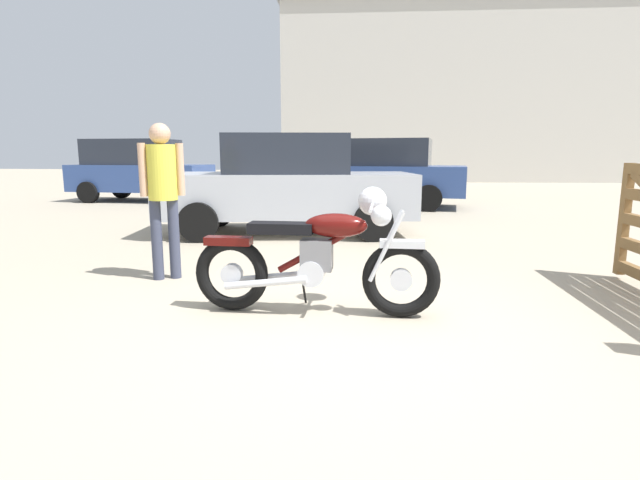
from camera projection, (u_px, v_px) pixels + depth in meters
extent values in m
plane|color=tan|center=(346.00, 326.00, 3.85)|extent=(80.00, 80.00, 0.00)
torus|color=black|center=(401.00, 280.00, 4.01)|extent=(0.64, 0.12, 0.64)
cylinder|color=silver|center=(401.00, 280.00, 4.01)|extent=(0.18, 0.08, 0.18)
torus|color=black|center=(232.00, 274.00, 4.20)|extent=(0.64, 0.12, 0.64)
cylinder|color=silver|center=(232.00, 274.00, 4.20)|extent=(0.18, 0.08, 0.18)
cube|color=silver|center=(402.00, 244.00, 3.96)|extent=(0.36, 0.14, 0.06)
cube|color=#4C0C0A|center=(228.00, 241.00, 4.15)|extent=(0.40, 0.14, 0.07)
cylinder|color=silver|center=(386.00, 244.00, 4.05)|extent=(0.29, 0.04, 0.58)
cylinder|color=silver|center=(386.00, 247.00, 3.91)|extent=(0.29, 0.04, 0.58)
sphere|color=silver|center=(381.00, 216.00, 3.95)|extent=(0.17, 0.17, 0.17)
cylinder|color=silver|center=(371.00, 207.00, 3.94)|extent=(0.04, 0.62, 0.03)
sphere|color=silver|center=(373.00, 201.00, 4.23)|extent=(0.25, 0.25, 0.25)
cylinder|color=#4C0C0A|center=(322.00, 247.00, 4.05)|extent=(0.76, 0.07, 0.47)
ellipsoid|color=#4C0C0A|center=(336.00, 225.00, 4.01)|extent=(0.52, 0.23, 0.20)
cube|color=black|center=(281.00, 228.00, 4.07)|extent=(0.54, 0.21, 0.09)
cube|color=slate|center=(317.00, 255.00, 4.07)|extent=(0.26, 0.18, 0.26)
cylinder|color=silver|center=(312.00, 272.00, 4.10)|extent=(0.22, 0.20, 0.22)
cylinder|color=silver|center=(271.00, 277.00, 4.26)|extent=(0.70, 0.07, 0.14)
cylinder|color=silver|center=(265.00, 283.00, 4.07)|extent=(0.70, 0.07, 0.14)
cylinder|color=black|center=(304.00, 289.00, 4.32)|extent=(0.02, 0.24, 0.33)
cube|color=brown|center=(624.00, 219.00, 5.23)|extent=(0.09, 0.10, 1.20)
cylinder|color=#383D51|center=(174.00, 239.00, 5.30)|extent=(0.12, 0.12, 0.86)
cylinder|color=#383D51|center=(157.00, 240.00, 5.23)|extent=(0.12, 0.12, 0.86)
cylinder|color=gold|center=(162.00, 172.00, 5.14)|extent=(0.30, 0.30, 0.58)
cylinder|color=tan|center=(180.00, 169.00, 5.20)|extent=(0.08, 0.08, 0.55)
cylinder|color=tan|center=(143.00, 170.00, 5.07)|extent=(0.08, 0.08, 0.55)
sphere|color=tan|center=(160.00, 134.00, 5.07)|extent=(0.22, 0.22, 0.22)
cylinder|color=black|center=(432.00, 193.00, 13.30)|extent=(0.66, 0.29, 0.64)
cylinder|color=black|center=(429.00, 198.00, 11.63)|extent=(0.66, 0.29, 0.64)
cylinder|color=black|center=(326.00, 191.00, 14.09)|extent=(0.66, 0.29, 0.64)
cylinder|color=black|center=(308.00, 195.00, 12.42)|extent=(0.66, 0.29, 0.64)
cube|color=#2D4784|center=(373.00, 180.00, 12.79)|extent=(4.88, 2.31, 0.74)
cube|color=#232833|center=(362.00, 152.00, 12.75)|extent=(3.67, 2.01, 0.68)
cylinder|color=black|center=(361.00, 209.00, 9.29)|extent=(0.65, 0.31, 0.62)
cylinder|color=black|center=(373.00, 222.00, 7.60)|extent=(0.65, 0.31, 0.62)
cylinder|color=black|center=(218.00, 210.00, 9.22)|extent=(0.65, 0.31, 0.62)
cylinder|color=black|center=(199.00, 222.00, 7.52)|extent=(0.65, 0.31, 0.62)
cube|color=#ADB2BC|center=(288.00, 194.00, 8.34)|extent=(4.44, 2.43, 0.72)
cube|color=#232833|center=(287.00, 154.00, 8.23)|extent=(2.24, 1.89, 0.64)
cylinder|color=black|center=(193.00, 189.00, 14.90)|extent=(0.61, 0.21, 0.60)
cylinder|color=black|center=(167.00, 193.00, 13.31)|extent=(0.61, 0.21, 0.60)
cylinder|color=black|center=(121.00, 188.00, 15.32)|extent=(0.61, 0.21, 0.60)
cylinder|color=black|center=(88.00, 192.00, 13.73)|extent=(0.61, 0.21, 0.60)
cube|color=#2D4784|center=(142.00, 178.00, 14.25)|extent=(3.95, 1.76, 0.76)
cube|color=#232833|center=(132.00, 152.00, 14.17)|extent=(2.44, 1.59, 0.72)
cube|color=beige|center=(449.00, 106.00, 30.16)|extent=(19.84, 15.23, 8.67)
cube|color=gray|center=(452.00, 27.00, 29.38)|extent=(20.17, 15.55, 0.50)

